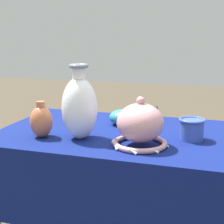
{
  "coord_description": "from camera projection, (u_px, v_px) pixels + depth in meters",
  "views": [
    {
      "loc": [
        0.4,
        -1.45,
        1.22
      ],
      "look_at": [
        -0.02,
        -0.12,
        0.9
      ],
      "focal_mm": 55.0,
      "sensor_mm": 36.0,
      "label": 1
    }
  ],
  "objects": [
    {
      "name": "vase_tall_bulbous",
      "position": [
        80.0,
        107.0,
        1.44
      ],
      "size": [
        0.15,
        0.15,
        0.32
      ],
      "color": "white",
      "rests_on": "display_table"
    },
    {
      "name": "cup_wide_cobalt",
      "position": [
        192.0,
        128.0,
        1.44
      ],
      "size": [
        0.11,
        0.11,
        0.09
      ],
      "color": "#3851A8",
      "rests_on": "display_table"
    },
    {
      "name": "mosaic_tile_box",
      "position": [
        144.0,
        114.0,
        1.77
      ],
      "size": [
        0.13,
        0.12,
        0.07
      ],
      "rotation": [
        0.0,
        0.0,
        0.03
      ],
      "color": "#232328",
      "rests_on": "display_table"
    },
    {
      "name": "bowl_shallow_teal",
      "position": [
        121.0,
        117.0,
        1.68
      ],
      "size": [
        0.12,
        0.12,
        0.08
      ],
      "primitive_type": "ellipsoid",
      "color": "teal",
      "rests_on": "display_table"
    },
    {
      "name": "jar_round_terracotta",
      "position": [
        41.0,
        121.0,
        1.47
      ],
      "size": [
        0.1,
        0.1,
        0.16
      ],
      "color": "#BC6642",
      "rests_on": "display_table"
    },
    {
      "name": "vase_dome_bell",
      "position": [
        140.0,
        126.0,
        1.35
      ],
      "size": [
        0.23,
        0.23,
        0.2
      ],
      "color": "#D19399",
      "rests_on": "display_table"
    },
    {
      "name": "display_table",
      "position": [
        123.0,
        152.0,
        1.56
      ],
      "size": [
        1.14,
        0.71,
        0.78
      ],
      "color": "#38383D",
      "rests_on": "ground_plane"
    }
  ]
}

